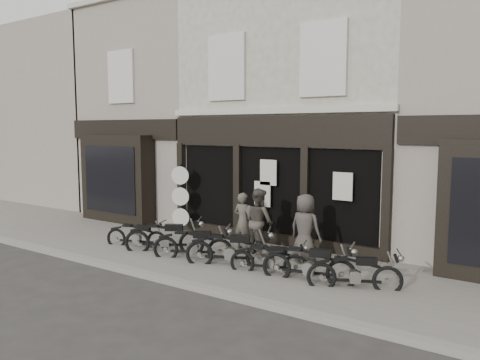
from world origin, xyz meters
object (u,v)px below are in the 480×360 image
Objects in this scene: motorcycle_4 at (270,262)px; motorcycle_0 at (137,238)px; motorcycle_5 at (309,268)px; motorcycle_3 at (231,253)px; man_centre at (259,221)px; motorcycle_6 at (356,276)px; man_right at (305,228)px; motorcycle_2 at (194,248)px; motorcycle_1 at (165,240)px; man_left at (243,221)px; advert_sign_post at (181,202)px.

motorcycle_0 is at bearing 161.60° from motorcycle_4.
motorcycle_0 is at bearing 168.14° from motorcycle_5.
motorcycle_3 is 1.43m from man_centre.
man_right is (-1.78, 1.18, 0.61)m from motorcycle_6.
man_right is (1.43, 1.28, 0.57)m from motorcycle_3.
man_right is at bearing 16.83° from motorcycle_3.
motorcycle_6 reaches higher than motorcycle_4.
motorcycle_4 is at bearing -23.95° from motorcycle_2.
motorcycle_2 is at bearing 163.34° from motorcycle_4.
motorcycle_3 is 1.16× the size of man_centre.
man_centre is at bearing -2.28° from motorcycle_1.
motorcycle_2 is at bearing 33.19° from man_right.
man_left reaches higher than motorcycle_2.
man_right is at bearing 108.42° from motorcycle_5.
motorcycle_5 is at bearing -24.73° from motorcycle_3.
motorcycle_5 is 1.19× the size of man_centre.
advert_sign_post is at bearing -6.65° from man_left.
motorcycle_5 is (5.51, 0.01, 0.05)m from motorcycle_0.
motorcycle_0 is 4.97m from man_right.
advert_sign_post reaches higher than motorcycle_6.
motorcycle_0 is 3.67m from man_centre.
man_right is at bearing 1.42° from motorcycle_2.
man_right is 0.73× the size of advert_sign_post.
motorcycle_4 is at bearing 158.54° from motorcycle_6.
man_right reaches higher than motorcycle_1.
man_left is 0.66m from man_centre.
motorcycle_5 is 1.22× the size of man_right.
man_centre is at bearing 63.52° from motorcycle_3.
man_centre reaches higher than motorcycle_4.
motorcycle_2 is 1.90m from man_centre.
man_left is at bearing 136.66° from motorcycle_6.
man_centre is (0.03, 1.30, 0.60)m from motorcycle_3.
motorcycle_1 is 2.68m from man_centre.
motorcycle_5 is (3.33, 0.07, 0.00)m from motorcycle_2.
motorcycle_0 is 3.34m from motorcycle_3.
motorcycle_6 is at bearing -23.82° from motorcycle_2.
motorcycle_2 is 2.28m from motorcycle_4.
motorcycle_5 is (4.43, -0.04, -0.01)m from motorcycle_1.
man_centre reaches higher than motorcycle_1.
motorcycle_2 is (1.11, -0.11, -0.02)m from motorcycle_1.
motorcycle_2 is 0.95× the size of motorcycle_3.
motorcycle_0 is 0.77× the size of advert_sign_post.
man_right is at bearing -3.51° from motorcycle_0.
motorcycle_5 is at bearing 161.37° from motorcycle_6.
man_right is (1.40, -0.02, -0.02)m from man_centre.
motorcycle_5 is 1.58m from man_right.
motorcycle_4 is 1.44m from man_right.
motorcycle_0 is 6.55m from motorcycle_6.
motorcycle_2 is at bearing -20.09° from motorcycle_0.
advert_sign_post is (-6.52, 1.81, 0.78)m from motorcycle_6.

